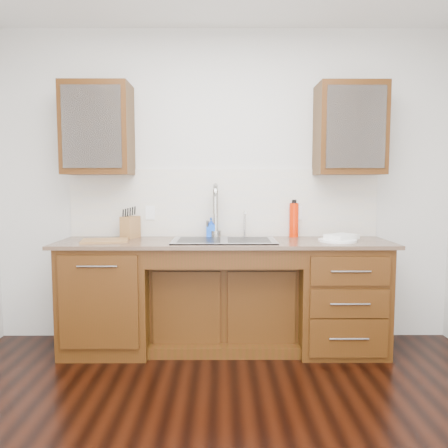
{
  "coord_description": "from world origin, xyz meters",
  "views": [
    {
      "loc": [
        -0.02,
        -2.11,
        1.37
      ],
      "look_at": [
        0.0,
        1.4,
        1.05
      ],
      "focal_mm": 35.0,
      "sensor_mm": 36.0,
      "label": 1
    }
  ],
  "objects_px": {
    "water_bottle": "(294,220)",
    "cutting_board": "(105,241)",
    "plate": "(337,240)",
    "soap_bottle": "(211,227)",
    "knife_block": "(130,227)"
  },
  "relations": [
    {
      "from": "soap_bottle",
      "to": "knife_block",
      "type": "bearing_deg",
      "value": -173.68
    },
    {
      "from": "soap_bottle",
      "to": "water_bottle",
      "type": "xyz_separation_m",
      "value": [
        0.72,
        0.03,
        0.06
      ]
    },
    {
      "from": "water_bottle",
      "to": "cutting_board",
      "type": "bearing_deg",
      "value": -168.88
    },
    {
      "from": "water_bottle",
      "to": "knife_block",
      "type": "xyz_separation_m",
      "value": [
        -1.42,
        -0.06,
        -0.05
      ]
    },
    {
      "from": "soap_bottle",
      "to": "knife_block",
      "type": "distance_m",
      "value": 0.7
    },
    {
      "from": "soap_bottle",
      "to": "cutting_board",
      "type": "distance_m",
      "value": 0.9
    },
    {
      "from": "soap_bottle",
      "to": "water_bottle",
      "type": "height_order",
      "value": "water_bottle"
    },
    {
      "from": "water_bottle",
      "to": "cutting_board",
      "type": "distance_m",
      "value": 1.61
    },
    {
      "from": "knife_block",
      "to": "cutting_board",
      "type": "xyz_separation_m",
      "value": [
        -0.15,
        -0.25,
        -0.08
      ]
    },
    {
      "from": "soap_bottle",
      "to": "water_bottle",
      "type": "distance_m",
      "value": 0.73
    },
    {
      "from": "plate",
      "to": "cutting_board",
      "type": "relative_size",
      "value": 0.85
    },
    {
      "from": "water_bottle",
      "to": "soap_bottle",
      "type": "bearing_deg",
      "value": -178.01
    },
    {
      "from": "knife_block",
      "to": "cutting_board",
      "type": "distance_m",
      "value": 0.3
    },
    {
      "from": "plate",
      "to": "cutting_board",
      "type": "bearing_deg",
      "value": 179.99
    },
    {
      "from": "water_bottle",
      "to": "plate",
      "type": "distance_m",
      "value": 0.46
    }
  ]
}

